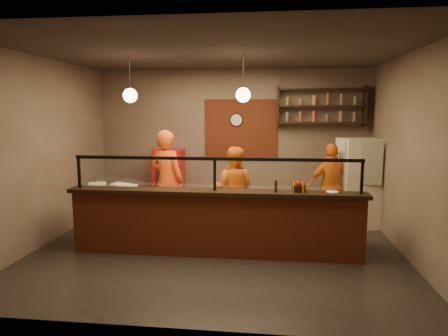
# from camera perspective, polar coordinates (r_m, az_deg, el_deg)

# --- Properties ---
(floor) EXTENTS (6.00, 6.00, 0.00)m
(floor) POSITION_cam_1_polar(r_m,az_deg,el_deg) (6.82, -0.94, -11.50)
(floor) COLOR black
(floor) RESTS_ON ground
(ceiling) EXTENTS (6.00, 6.00, 0.00)m
(ceiling) POSITION_cam_1_polar(r_m,az_deg,el_deg) (6.49, -1.00, 16.18)
(ceiling) COLOR #362E2A
(ceiling) RESTS_ON wall_back
(wall_back) EXTENTS (6.00, 0.00, 6.00)m
(wall_back) POSITION_cam_1_polar(r_m,az_deg,el_deg) (8.94, 1.15, 3.68)
(wall_back) COLOR #766156
(wall_back) RESTS_ON floor
(wall_left) EXTENTS (0.00, 5.00, 5.00)m
(wall_left) POSITION_cam_1_polar(r_m,az_deg,el_deg) (7.47, -24.44, 2.10)
(wall_left) COLOR #766156
(wall_left) RESTS_ON floor
(wall_right) EXTENTS (0.00, 5.00, 5.00)m
(wall_right) POSITION_cam_1_polar(r_m,az_deg,el_deg) (6.76, 25.15, 1.50)
(wall_right) COLOR #766156
(wall_right) RESTS_ON floor
(wall_front) EXTENTS (6.00, 0.00, 6.00)m
(wall_front) POSITION_cam_1_polar(r_m,az_deg,el_deg) (4.02, -5.67, -1.76)
(wall_front) COLOR #766156
(wall_front) RESTS_ON floor
(brick_patch) EXTENTS (1.60, 0.04, 1.30)m
(brick_patch) POSITION_cam_1_polar(r_m,az_deg,el_deg) (8.87, 2.43, 5.58)
(brick_patch) COLOR brown
(brick_patch) RESTS_ON wall_back
(service_counter) EXTENTS (4.60, 0.25, 1.00)m
(service_counter) POSITION_cam_1_polar(r_m,az_deg,el_deg) (6.38, -1.30, -8.16)
(service_counter) COLOR brown
(service_counter) RESTS_ON floor
(counter_ledge) EXTENTS (4.70, 0.37, 0.06)m
(counter_ledge) POSITION_cam_1_polar(r_m,az_deg,el_deg) (6.25, -1.32, -3.49)
(counter_ledge) COLOR black
(counter_ledge) RESTS_ON service_counter
(worktop_cabinet) EXTENTS (4.60, 0.75, 0.85)m
(worktop_cabinet) POSITION_cam_1_polar(r_m,az_deg,el_deg) (6.88, -0.72, -7.61)
(worktop_cabinet) COLOR gray
(worktop_cabinet) RESTS_ON floor
(worktop) EXTENTS (4.60, 0.75, 0.05)m
(worktop) POSITION_cam_1_polar(r_m,az_deg,el_deg) (6.77, -0.73, -3.94)
(worktop) COLOR silver
(worktop) RESTS_ON worktop_cabinet
(sneeze_guard) EXTENTS (4.50, 0.05, 0.52)m
(sneeze_guard) POSITION_cam_1_polar(r_m,az_deg,el_deg) (6.20, -1.33, -0.41)
(sneeze_guard) COLOR white
(sneeze_guard) RESTS_ON counter_ledge
(wall_shelving) EXTENTS (1.84, 0.28, 0.85)m
(wall_shelving) POSITION_cam_1_polar(r_m,az_deg,el_deg) (8.75, 13.67, 8.60)
(wall_shelving) COLOR black
(wall_shelving) RESTS_ON wall_back
(wall_clock) EXTENTS (0.30, 0.04, 0.30)m
(wall_clock) POSITION_cam_1_polar(r_m,az_deg,el_deg) (8.86, 1.78, 6.88)
(wall_clock) COLOR black
(wall_clock) RESTS_ON wall_back
(pendant_left) EXTENTS (0.24, 0.24, 0.77)m
(pendant_left) POSITION_cam_1_polar(r_m,az_deg,el_deg) (6.98, -13.26, 10.06)
(pendant_left) COLOR black
(pendant_left) RESTS_ON ceiling
(pendant_right) EXTENTS (0.24, 0.24, 0.77)m
(pendant_right) POSITION_cam_1_polar(r_m,az_deg,el_deg) (6.59, 2.75, 10.40)
(pendant_right) COLOR black
(pendant_right) RESTS_ON ceiling
(cook_left) EXTENTS (0.82, 0.67, 1.94)m
(cook_left) POSITION_cam_1_polar(r_m,az_deg,el_deg) (7.78, -8.18, -1.73)
(cook_left) COLOR #E54C15
(cook_left) RESTS_ON floor
(cook_mid) EXTENTS (0.88, 0.74, 1.63)m
(cook_mid) POSITION_cam_1_polar(r_m,az_deg,el_deg) (7.66, 1.35, -3.00)
(cook_mid) COLOR orange
(cook_mid) RESTS_ON floor
(cook_right) EXTENTS (1.05, 0.60, 1.68)m
(cook_right) POSITION_cam_1_polar(r_m,az_deg,el_deg) (8.03, 15.12, -2.58)
(cook_right) COLOR orange
(cook_right) RESTS_ON floor
(fridge) EXTENTS (0.85, 0.81, 1.76)m
(fridge) POSITION_cam_1_polar(r_m,az_deg,el_deg) (8.35, 18.63, -2.02)
(fridge) COLOR beige
(fridge) RESTS_ON floor
(red_cooler) EXTENTS (0.62, 0.57, 1.45)m
(red_cooler) POSITION_cam_1_polar(r_m,az_deg,el_deg) (8.94, -7.86, -2.04)
(red_cooler) COLOR #BB0C12
(red_cooler) RESTS_ON floor
(pizza_dough) EXTENTS (0.57, 0.57, 0.01)m
(pizza_dough) POSITION_cam_1_polar(r_m,az_deg,el_deg) (6.76, 5.41, -3.73)
(pizza_dough) COLOR white
(pizza_dough) RESTS_ON worktop
(prep_tub_a) EXTENTS (0.35, 0.32, 0.14)m
(prep_tub_a) POSITION_cam_1_polar(r_m,az_deg,el_deg) (7.34, -17.63, -2.60)
(prep_tub_a) COLOR silver
(prep_tub_a) RESTS_ON worktop
(prep_tub_b) EXTENTS (0.37, 0.34, 0.15)m
(prep_tub_b) POSITION_cam_1_polar(r_m,az_deg,el_deg) (7.12, -14.57, -2.77)
(prep_tub_b) COLOR white
(prep_tub_b) RESTS_ON worktop
(prep_tub_c) EXTENTS (0.35, 0.30, 0.15)m
(prep_tub_c) POSITION_cam_1_polar(r_m,az_deg,el_deg) (6.97, -13.81, -2.98)
(prep_tub_c) COLOR silver
(prep_tub_c) RESTS_ON worktop
(rolling_pin) EXTENTS (0.33, 0.06, 0.06)m
(rolling_pin) POSITION_cam_1_polar(r_m,az_deg,el_deg) (6.96, -10.11, -3.29)
(rolling_pin) COLOR yellow
(rolling_pin) RESTS_ON worktop
(condiment_caddy) EXTENTS (0.21, 0.17, 0.10)m
(condiment_caddy) POSITION_cam_1_polar(r_m,az_deg,el_deg) (6.24, 10.63, -2.89)
(condiment_caddy) COLOR black
(condiment_caddy) RESTS_ON counter_ledge
(pepper_mill) EXTENTS (0.04, 0.04, 0.18)m
(pepper_mill) POSITION_cam_1_polar(r_m,az_deg,el_deg) (6.15, 7.42, -2.62)
(pepper_mill) COLOR black
(pepper_mill) RESTS_ON counter_ledge
(small_plate) EXTENTS (0.22, 0.22, 0.01)m
(small_plate) POSITION_cam_1_polar(r_m,az_deg,el_deg) (6.32, 15.23, -3.32)
(small_plate) COLOR silver
(small_plate) RESTS_ON counter_ledge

